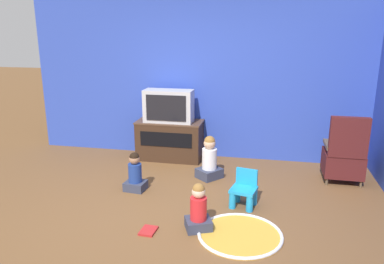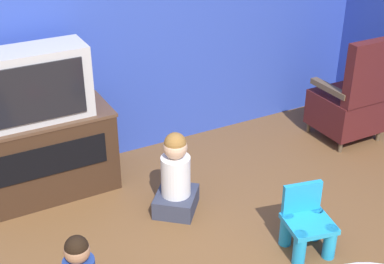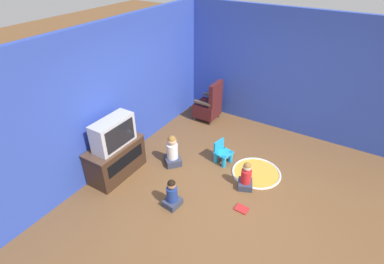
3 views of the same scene
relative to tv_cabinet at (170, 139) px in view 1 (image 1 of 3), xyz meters
name	(u,v)px [view 1 (image 1 of 3)]	position (x,y,z in m)	size (l,w,h in m)	color
ground_plane	(174,212)	(0.54, -1.87, -0.34)	(30.00, 30.00, 0.00)	brown
wall_back	(199,79)	(0.43, 0.33, 0.99)	(5.78, 0.12, 2.66)	#2D47B2
tv_cabinet	(170,139)	(0.00, 0.00, 0.00)	(1.10, 0.52, 0.66)	#382316
television	(169,106)	(0.00, -0.05, 0.58)	(0.80, 0.34, 0.53)	#B7B7BC
black_armchair	(344,157)	(2.69, -0.47, 0.03)	(0.54, 0.53, 1.00)	brown
yellow_kid_chair	(244,192)	(1.36, -1.52, -0.16)	(0.36, 0.34, 0.45)	#1E99DB
play_mat	(240,234)	(1.37, -2.24, -0.33)	(0.92, 0.92, 0.04)	gold
child_watching_left	(135,174)	(-0.13, -1.35, -0.11)	(0.30, 0.27, 0.54)	#33384C
child_watching_center	(198,210)	(0.91, -2.20, -0.11)	(0.35, 0.33, 0.54)	#33384C
child_watching_right	(209,160)	(0.79, -0.71, -0.06)	(0.43, 0.44, 0.65)	#33384C
book	(148,231)	(0.38, -2.37, -0.33)	(0.17, 0.22, 0.02)	#B22323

